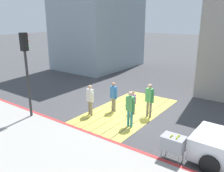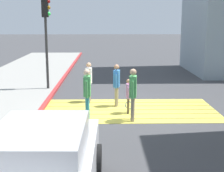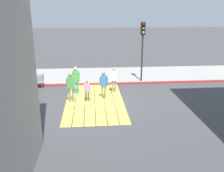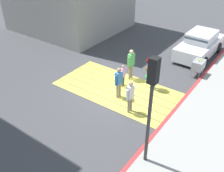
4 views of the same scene
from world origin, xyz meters
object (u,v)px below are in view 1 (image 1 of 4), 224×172
Objects in this scene: traffic_light_corner at (26,59)px; pedestrian_adult_trailing at (149,98)px; pedestrian_adult_lead at (114,95)px; pedestrian_adult_side at (130,107)px; pedestrian_teen_behind at (90,98)px; tennis_ball_cart at (173,143)px; pedestrian_child_with_racket at (133,101)px.

pedestrian_adult_trailing is (3.59, -4.75, -2.01)m from traffic_light_corner.
pedestrian_adult_side reaches higher than pedestrian_adult_lead.
traffic_light_corner is at bearing 127.10° from pedestrian_adult_trailing.
pedestrian_teen_behind is (-1.09, 0.69, -0.01)m from pedestrian_adult_lead.
pedestrian_teen_behind is at bearing 75.05° from tennis_ball_cart.
tennis_ball_cart is 0.62× the size of pedestrian_adult_lead.
pedestrian_child_with_racket is at bearing 49.98° from tennis_ball_cart.
pedestrian_adult_lead is at bearing -32.37° from pedestrian_teen_behind.
traffic_light_corner is 3.39× the size of pedestrian_child_with_racket.
pedestrian_adult_side is 1.37× the size of pedestrian_child_with_racket.
pedestrian_adult_side is at bearing -153.33° from pedestrian_child_with_racket.
pedestrian_adult_trailing is at bearing -75.79° from pedestrian_adult_lead.
pedestrian_adult_trailing is 1.08× the size of pedestrian_teen_behind.
traffic_light_corner is 3.63m from pedestrian_teen_behind.
pedestrian_teen_behind is (-0.06, 2.37, -0.05)m from pedestrian_adult_side.
traffic_light_corner is 2.47× the size of pedestrian_adult_side.
pedestrian_child_with_racket is at bearing -68.04° from pedestrian_adult_lead.
pedestrian_adult_side is 2.38m from pedestrian_teen_behind.
traffic_light_corner is 2.42× the size of pedestrian_adult_trailing.
pedestrian_adult_lead is 0.96× the size of pedestrian_adult_side.
traffic_light_corner is 5.70m from pedestrian_child_with_racket.
tennis_ball_cart is 4.98m from pedestrian_adult_lead.
pedestrian_adult_trailing is (0.47, -1.87, 0.07)m from pedestrian_adult_lead.
pedestrian_child_with_racket is (3.50, -3.84, -2.34)m from traffic_light_corner.
traffic_light_corner reaches higher than pedestrian_child_with_racket.
pedestrian_adult_lead reaches higher than pedestrian_teen_behind.
traffic_light_corner reaches higher than pedestrian_adult_lead.
pedestrian_child_with_racket is (2.83, 3.37, 0.00)m from tennis_ball_cart.
pedestrian_adult_side is (-1.03, -1.68, 0.05)m from pedestrian_adult_lead.
pedestrian_adult_trailing is 1.52m from pedestrian_adult_side.
traffic_light_corner is at bearing 114.59° from pedestrian_adult_side.
pedestrian_child_with_racket is (0.39, -0.97, -0.25)m from pedestrian_adult_lead.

